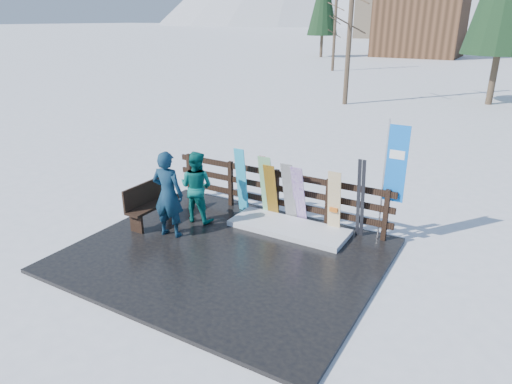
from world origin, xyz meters
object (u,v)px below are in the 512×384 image
Objects in this scene: bench at (152,201)px; snowboard_5 at (334,202)px; snowboard_1 at (267,187)px; snowboard_0 at (241,180)px; person_front at (168,194)px; snowboard_4 at (289,193)px; snowboard_3 at (299,195)px; person_back at (197,187)px; rental_flag at (393,168)px; snowboard_2 at (271,192)px.

snowboard_5 is at bearing 22.16° from bench.
snowboard_1 is 1.08× the size of snowboard_5.
person_front reaches higher than snowboard_0.
snowboard_0 is at bearing 46.78° from bench.
snowboard_4 is at bearing 0.00° from snowboard_1.
person_back is at bearing -156.03° from snowboard_3.
rental_flag is 4.34m from person_back.
snowboard_3 is at bearing -172.10° from rental_flag.
snowboard_2 is (0.82, 0.00, -0.13)m from snowboard_0.
snowboard_4 reaches higher than snowboard_3.
snowboard_1 is 1.13× the size of snowboard_2.
person_back reaches higher than snowboard_5.
snowboard_4 reaches higher than bench.
bench is 5.38m from rental_flag.
person_back is (-2.99, -0.95, 0.12)m from snowboard_5.
snowboard_3 is 1.03× the size of snowboard_5.
snowboard_3 is 0.78× the size of person_front.
snowboard_2 is at bearing 180.00° from snowboard_5.
rental_flag is (2.78, 0.27, 0.84)m from snowboard_1.
snowboard_4 is 2.13m from person_back.
bench is 1.01× the size of snowboard_3.
rental_flag is (4.94, 1.83, 1.09)m from bench.
person_front is at bearing -135.79° from snowboard_4.
person_front is at bearing -125.71° from snowboard_1.
snowboard_2 is at bearing 0.00° from snowboard_0.
person_front is (-1.36, -1.89, 0.18)m from snowboard_1.
rental_flag is (2.19, 0.27, 0.87)m from snowboard_4.
snowboard_3 is 0.25m from snowboard_4.
snowboard_5 is (0.84, 0.00, 0.00)m from snowboard_3.
rental_flag is at bearing 5.80° from snowboard_2.
snowboard_3 is (2.99, 1.56, 0.20)m from bench.
snowboard_4 is (2.75, 1.56, 0.22)m from bench.
rental_flag is (3.47, 0.27, 0.80)m from snowboard_0.
snowboard_2 is (2.28, 1.56, 0.16)m from bench.
snowboard_3 is 0.99× the size of snowboard_4.
person_back reaches higher than snowboard_1.
snowboard_5 is at bearing -168.66° from person_back.
person_back is at bearing 35.61° from bench.
snowboard_5 is (1.67, 0.00, -0.05)m from snowboard_1.
snowboard_1 is 0.94× the size of person_back.
snowboard_1 reaches higher than snowboard_4.
person_front is (-3.03, -1.89, 0.23)m from snowboard_5.
snowboard_0 reaches higher than snowboard_3.
person_front is at bearing -128.02° from snowboard_2.
rental_flag is 4.71m from person_front.
bench is at bearing 29.22° from person_back.
snowboard_2 is 1.73m from person_back.
person_front is (-1.48, -1.89, 0.27)m from snowboard_2.
snowboard_5 is at bearing 0.00° from snowboard_4.
person_front is at bearing -152.43° from rental_flag.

